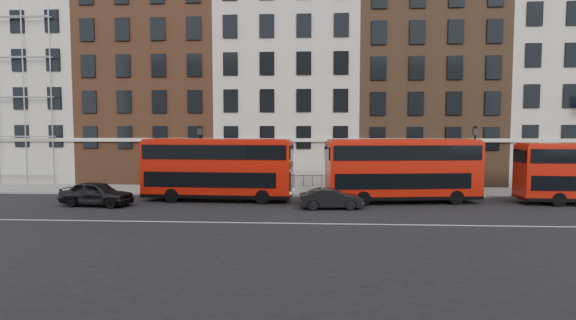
# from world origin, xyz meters

# --- Properties ---
(ground) EXTENTS (120.00, 120.00, 0.00)m
(ground) POSITION_xyz_m (0.00, 0.00, 0.00)
(ground) COLOR black
(ground) RESTS_ON ground
(pavement) EXTENTS (80.00, 5.00, 0.15)m
(pavement) POSITION_xyz_m (0.00, 10.50, 0.07)
(pavement) COLOR gray
(pavement) RESTS_ON ground
(kerb) EXTENTS (80.00, 0.30, 0.16)m
(kerb) POSITION_xyz_m (0.00, 8.00, 0.08)
(kerb) COLOR gray
(kerb) RESTS_ON ground
(road_centre_line) EXTENTS (70.00, 0.12, 0.01)m
(road_centre_line) POSITION_xyz_m (0.00, -2.00, 0.01)
(road_centre_line) COLOR white
(road_centre_line) RESTS_ON ground
(building_terrace) EXTENTS (64.00, 11.95, 22.00)m
(building_terrace) POSITION_xyz_m (-0.31, 17.88, 10.24)
(building_terrace) COLOR #B2AA9A
(building_terrace) RESTS_ON ground
(bus_b) EXTENTS (10.75, 3.04, 4.47)m
(bus_b) POSITION_xyz_m (-4.40, 5.40, 2.40)
(bus_b) COLOR #B11509
(bus_b) RESTS_ON ground
(bus_c) EXTENTS (10.85, 3.84, 4.46)m
(bus_c) POSITION_xyz_m (8.67, 5.40, 2.39)
(bus_c) COLOR #B11509
(bus_c) RESTS_ON ground
(car_rear) EXTENTS (5.05, 2.51, 1.65)m
(car_rear) POSITION_xyz_m (-12.10, 2.89, 0.83)
(car_rear) COLOR black
(car_rear) RESTS_ON ground
(car_front) EXTENTS (4.20, 1.81, 1.34)m
(car_front) POSITION_xyz_m (3.65, 2.68, 0.67)
(car_front) COLOR black
(car_front) RESTS_ON ground
(lamp_post_left) EXTENTS (0.44, 0.44, 5.33)m
(lamp_post_left) POSITION_xyz_m (-6.48, 8.60, 3.08)
(lamp_post_left) COLOR black
(lamp_post_left) RESTS_ON pavement
(lamp_post_right) EXTENTS (0.44, 0.44, 5.33)m
(lamp_post_right) POSITION_xyz_m (14.74, 8.64, 3.08)
(lamp_post_right) COLOR black
(lamp_post_right) RESTS_ON pavement
(iron_railings) EXTENTS (6.60, 0.06, 1.00)m
(iron_railings) POSITION_xyz_m (0.00, 12.70, 0.65)
(iron_railings) COLOR black
(iron_railings) RESTS_ON pavement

